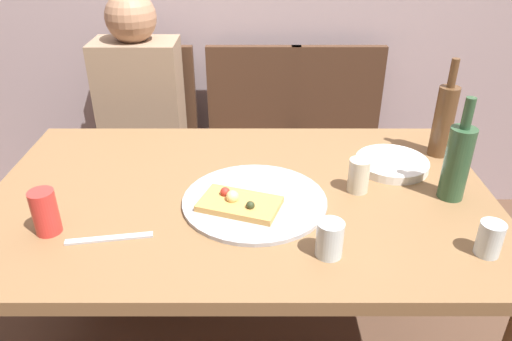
{
  "coord_description": "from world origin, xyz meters",
  "views": [
    {
      "loc": [
        0.05,
        -1.24,
        1.48
      ],
      "look_at": [
        0.04,
        0.04,
        0.77
      ],
      "focal_mm": 34.07,
      "sensor_mm": 36.0,
      "label": 1
    }
  ],
  "objects_px": {
    "plate_stack": "(393,164)",
    "chair_middle": "(255,134)",
    "pizza_tray": "(256,201)",
    "beer_bottle": "(459,161)",
    "table_knife": "(111,238)",
    "pizza_slice_last": "(240,203)",
    "chair_right": "(338,134)",
    "tumbler_far": "(491,239)",
    "soda_can": "(47,212)",
    "wine_bottle": "(446,120)",
    "dining_table": "(242,212)",
    "chair_left": "(150,134)",
    "tumbler_near": "(331,239)",
    "guest_in_sweater": "(140,122)",
    "wine_glass": "(360,176)"
  },
  "relations": [
    {
      "from": "plate_stack",
      "to": "chair_middle",
      "type": "distance_m",
      "value": 0.87
    },
    {
      "from": "pizza_tray",
      "to": "beer_bottle",
      "type": "bearing_deg",
      "value": 3.29
    },
    {
      "from": "beer_bottle",
      "to": "table_knife",
      "type": "height_order",
      "value": "beer_bottle"
    },
    {
      "from": "pizza_slice_last",
      "to": "chair_right",
      "type": "height_order",
      "value": "chair_right"
    },
    {
      "from": "tumbler_far",
      "to": "soda_can",
      "type": "xyz_separation_m",
      "value": [
        -1.11,
        0.09,
        0.02
      ]
    },
    {
      "from": "table_knife",
      "to": "wine_bottle",
      "type": "bearing_deg",
      "value": 16.6
    },
    {
      "from": "wine_bottle",
      "to": "chair_middle",
      "type": "relative_size",
      "value": 0.37
    },
    {
      "from": "tumbler_far",
      "to": "table_knife",
      "type": "height_order",
      "value": "tumbler_far"
    },
    {
      "from": "wine_bottle",
      "to": "dining_table",
      "type": "bearing_deg",
      "value": -159.76
    },
    {
      "from": "soda_can",
      "to": "chair_left",
      "type": "xyz_separation_m",
      "value": [
        0.03,
        1.06,
        -0.27
      ]
    },
    {
      "from": "plate_stack",
      "to": "chair_right",
      "type": "height_order",
      "value": "chair_right"
    },
    {
      "from": "beer_bottle",
      "to": "table_knife",
      "type": "distance_m",
      "value": 0.97
    },
    {
      "from": "dining_table",
      "to": "chair_middle",
      "type": "distance_m",
      "value": 0.87
    },
    {
      "from": "tumbler_far",
      "to": "chair_middle",
      "type": "distance_m",
      "value": 1.31
    },
    {
      "from": "tumbler_near",
      "to": "guest_in_sweater",
      "type": "bearing_deg",
      "value": 124.54
    },
    {
      "from": "tumbler_far",
      "to": "table_knife",
      "type": "distance_m",
      "value": 0.95
    },
    {
      "from": "beer_bottle",
      "to": "chair_left",
      "type": "bearing_deg",
      "value": 140.61
    },
    {
      "from": "beer_bottle",
      "to": "soda_can",
      "type": "xyz_separation_m",
      "value": [
        -1.11,
        -0.17,
        -0.06
      ]
    },
    {
      "from": "tumbler_near",
      "to": "chair_middle",
      "type": "xyz_separation_m",
      "value": [
        -0.19,
        1.15,
        -0.25
      ]
    },
    {
      "from": "pizza_tray",
      "to": "tumbler_near",
      "type": "bearing_deg",
      "value": -52.16
    },
    {
      "from": "pizza_slice_last",
      "to": "plate_stack",
      "type": "bearing_deg",
      "value": 27.02
    },
    {
      "from": "pizza_slice_last",
      "to": "chair_right",
      "type": "relative_size",
      "value": 0.28
    },
    {
      "from": "wine_glass",
      "to": "table_knife",
      "type": "xyz_separation_m",
      "value": [
        -0.68,
        -0.24,
        -0.05
      ]
    },
    {
      "from": "wine_bottle",
      "to": "tumbler_far",
      "type": "distance_m",
      "value": 0.55
    },
    {
      "from": "soda_can",
      "to": "chair_middle",
      "type": "relative_size",
      "value": 0.14
    },
    {
      "from": "pizza_tray",
      "to": "wine_glass",
      "type": "distance_m",
      "value": 0.32
    },
    {
      "from": "plate_stack",
      "to": "table_knife",
      "type": "relative_size",
      "value": 1.06
    },
    {
      "from": "dining_table",
      "to": "chair_left",
      "type": "distance_m",
      "value": 0.99
    },
    {
      "from": "soda_can",
      "to": "pizza_tray",
      "type": "bearing_deg",
      "value": 14.53
    },
    {
      "from": "pizza_slice_last",
      "to": "table_knife",
      "type": "xyz_separation_m",
      "value": [
        -0.33,
        -0.14,
        -0.02
      ]
    },
    {
      "from": "dining_table",
      "to": "guest_in_sweater",
      "type": "relative_size",
      "value": 1.27
    },
    {
      "from": "chair_middle",
      "to": "chair_right",
      "type": "xyz_separation_m",
      "value": [
        0.4,
        0.0,
        0.0
      ]
    },
    {
      "from": "pizza_slice_last",
      "to": "tumbler_far",
      "type": "relative_size",
      "value": 2.82
    },
    {
      "from": "wine_bottle",
      "to": "plate_stack",
      "type": "distance_m",
      "value": 0.23
    },
    {
      "from": "tumbler_near",
      "to": "chair_left",
      "type": "distance_m",
      "value": 1.37
    },
    {
      "from": "dining_table",
      "to": "wine_bottle",
      "type": "relative_size",
      "value": 4.48
    },
    {
      "from": "pizza_tray",
      "to": "tumbler_near",
      "type": "height_order",
      "value": "tumbler_near"
    },
    {
      "from": "soda_can",
      "to": "chair_left",
      "type": "relative_size",
      "value": 0.14
    },
    {
      "from": "wine_glass",
      "to": "chair_middle",
      "type": "distance_m",
      "value": 0.94
    },
    {
      "from": "wine_bottle",
      "to": "tumbler_near",
      "type": "distance_m",
      "value": 0.7
    },
    {
      "from": "tumbler_near",
      "to": "soda_can",
      "type": "relative_size",
      "value": 0.77
    },
    {
      "from": "tumbler_near",
      "to": "soda_can",
      "type": "bearing_deg",
      "value": 172.54
    },
    {
      "from": "pizza_tray",
      "to": "chair_right",
      "type": "xyz_separation_m",
      "value": [
        0.39,
        0.92,
        -0.21
      ]
    },
    {
      "from": "wine_glass",
      "to": "soda_can",
      "type": "height_order",
      "value": "soda_can"
    },
    {
      "from": "chair_left",
      "to": "pizza_tray",
      "type": "bearing_deg",
      "value": 118.92
    },
    {
      "from": "dining_table",
      "to": "tumbler_far",
      "type": "relative_size",
      "value": 16.79
    },
    {
      "from": "beer_bottle",
      "to": "chair_right",
      "type": "height_order",
      "value": "beer_bottle"
    },
    {
      "from": "beer_bottle",
      "to": "chair_middle",
      "type": "bearing_deg",
      "value": 123.21
    },
    {
      "from": "tumbler_far",
      "to": "wine_glass",
      "type": "height_order",
      "value": "wine_glass"
    },
    {
      "from": "tumbler_far",
      "to": "table_knife",
      "type": "bearing_deg",
      "value": 176.59
    }
  ]
}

